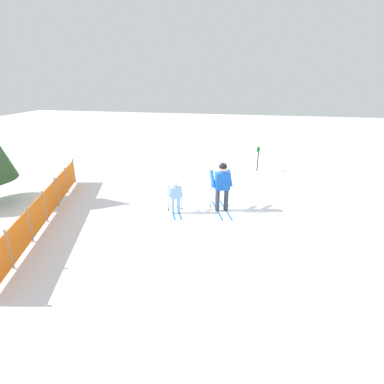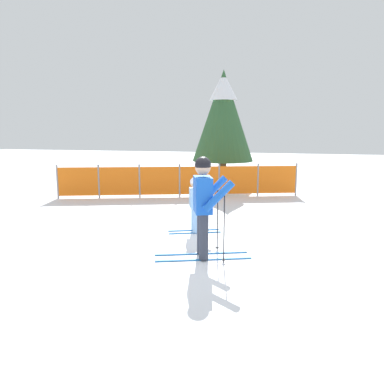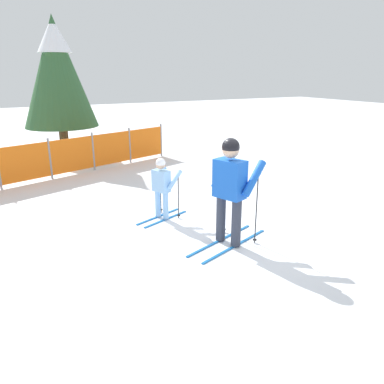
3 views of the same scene
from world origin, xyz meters
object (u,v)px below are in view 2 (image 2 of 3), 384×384
(skier_child, at_px, (195,200))
(conifer_far, at_px, (223,115))
(skier_adult, at_px, (204,198))
(safety_fence, at_px, (180,181))

(skier_child, bearing_deg, conifer_far, 73.17)
(skier_adult, relative_size, safety_fence, 0.24)
(skier_adult, height_order, conifer_far, conifer_far)
(safety_fence, relative_size, conifer_far, 1.67)
(safety_fence, bearing_deg, skier_child, -69.56)
(safety_fence, distance_m, conifer_far, 4.14)
(skier_adult, relative_size, skier_child, 1.47)
(skier_child, xyz_separation_m, safety_fence, (-1.56, 4.18, -0.17))
(skier_adult, bearing_deg, safety_fence, 90.17)
(skier_child, xyz_separation_m, conifer_far, (-0.62, 7.47, 2.16))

